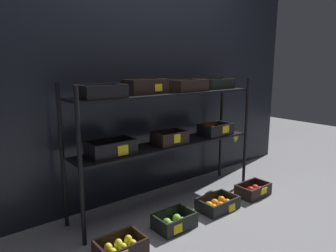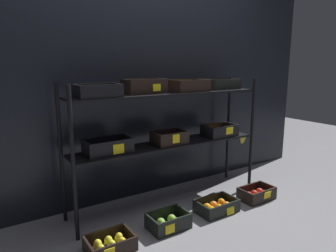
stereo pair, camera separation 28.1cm
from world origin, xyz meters
name	(u,v)px [view 2 (the right image)]	position (x,y,z in m)	size (l,w,h in m)	color
ground_plane	(168,202)	(0.00, 0.00, 0.00)	(10.00, 10.00, 0.00)	gray
storefront_wall	(147,75)	(0.00, 0.37, 1.19)	(4.25, 0.12, 2.39)	black
display_rack	(170,116)	(0.02, 0.00, 0.84)	(1.95, 0.38, 1.18)	black
crate_ground_lemon	(110,244)	(-0.77, -0.43, 0.04)	(0.33, 0.24, 0.11)	black
crate_ground_apple_green	(168,222)	(-0.26, -0.40, 0.05)	(0.32, 0.23, 0.13)	black
crate_ground_orange	(216,207)	(0.26, -0.40, 0.05)	(0.36, 0.25, 0.11)	black
crate_ground_apple_red	(256,195)	(0.76, -0.42, 0.05)	(0.34, 0.22, 0.12)	black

